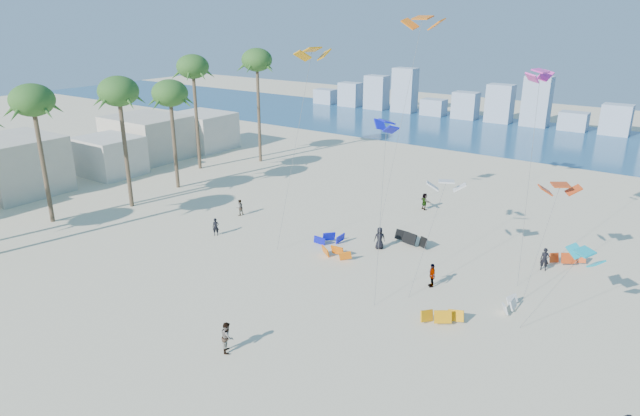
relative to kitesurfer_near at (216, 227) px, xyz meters
The scene contains 10 objects.
ground 17.15m from the kitesurfer_near, 63.51° to the right, with size 220.00×220.00×0.00m, color beige.
ocean 57.18m from the kitesurfer_near, 82.32° to the left, with size 220.00×220.00×0.00m, color navy.
kitesurfer_near is the anchor object (origin of this frame).
kitesurfer_mid 17.95m from the kitesurfer_near, 42.65° to the right, with size 0.90×0.70×1.86m, color gray.
kitesurfers_far 17.32m from the kitesurfer_near, 19.95° to the left, with size 35.67×24.99×1.86m.
grounded_kites 18.24m from the kitesurfer_near, 15.17° to the left, with size 20.38×16.14×1.02m.
flying_kites 23.26m from the kitesurfer_near, 22.00° to the left, with size 34.75×16.28×18.71m.
palm_row 17.68m from the kitesurfer_near, behind, with size 9.64×44.80×14.30m.
beachfront_buildings 26.69m from the kitesurfer_near, 168.12° to the left, with size 11.50×43.00×6.00m.
distant_skyline 67.02m from the kitesurfer_near, 84.47° to the left, with size 85.00×3.00×8.40m.
Camera 1 is at (25.60, -16.12, 18.40)m, focal length 31.10 mm.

